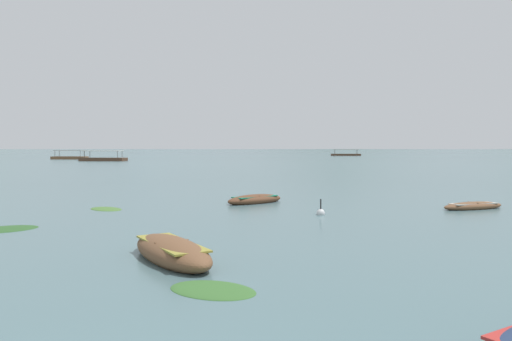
{
  "coord_description": "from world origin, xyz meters",
  "views": [
    {
      "loc": [
        2.3,
        -4.21,
        3.06
      ],
      "look_at": [
        -2.77,
        42.61,
        0.88
      ],
      "focal_mm": 34.9,
      "sensor_mm": 36.0,
      "label": 1
    }
  ],
  "objects": [
    {
      "name": "ferry_0",
      "position": [
        -44.65,
        105.01,
        0.45
      ],
      "size": [
        10.2,
        4.44,
        2.54
      ],
      "color": "#4C3323",
      "rests_on": "ground"
    },
    {
      "name": "weed_patch_2",
      "position": [
        -7.77,
        19.42,
        0.0
      ],
      "size": [
        2.41,
        2.26,
        0.14
      ],
      "primitive_type": "ellipsoid",
      "rotation": [
        0.0,
        0.0,
        0.92
      ],
      "color": "#477033",
      "rests_on": "ground"
    },
    {
      "name": "rowboat_1",
      "position": [
        -1.42,
        8.85,
        0.24
      ],
      "size": [
        3.66,
        4.24,
        0.77
      ],
      "color": "brown",
      "rests_on": "ground"
    },
    {
      "name": "rowboat_6",
      "position": [
        -0.71,
        22.99,
        0.19
      ],
      "size": [
        3.43,
        3.53,
        0.6
      ],
      "color": "brown",
      "rests_on": "ground"
    },
    {
      "name": "weed_patch_1",
      "position": [
        -9.09,
        13.12,
        0.0
      ],
      "size": [
        2.93,
        2.86,
        0.14
      ],
      "primitive_type": "ellipsoid",
      "rotation": [
        0.0,
        0.0,
        0.72
      ],
      "color": "#2D5628",
      "rests_on": "ground"
    },
    {
      "name": "mountain_2",
      "position": [
        145.92,
        2406.76,
        121.36
      ],
      "size": [
        1012.74,
        1012.74,
        242.72
      ],
      "primitive_type": "cone",
      "color": "#4C5B56",
      "rests_on": "ground"
    },
    {
      "name": "mooring_buoy",
      "position": [
        2.81,
        18.5,
        0.09
      ],
      "size": [
        0.38,
        0.38,
        0.83
      ],
      "color": "silver",
      "rests_on": "ground"
    },
    {
      "name": "ferry_2",
      "position": [
        15.68,
        184.13,
        0.45
      ],
      "size": [
        11.02,
        3.97,
        2.54
      ],
      "color": "#4C3323",
      "rests_on": "ground"
    },
    {
      "name": "ferry_1",
      "position": [
        -60.45,
        120.29,
        0.45
      ],
      "size": [
        9.04,
        3.94,
        2.54
      ],
      "color": "brown",
      "rests_on": "ground"
    },
    {
      "name": "ground_plane",
      "position": [
        0.0,
        1500.0,
        0.0
      ],
      "size": [
        6000.0,
        6000.0,
        0.0
      ],
      "primitive_type": "plane",
      "color": "slate"
    },
    {
      "name": "mountain_1",
      "position": [
        -860.99,
        2422.39,
        132.98
      ],
      "size": [
        994.99,
        994.99,
        265.96
      ],
      "primitive_type": "cone",
      "color": "slate",
      "rests_on": "ground"
    },
    {
      "name": "rowboat_3",
      "position": [
        10.42,
        21.51,
        0.14
      ],
      "size": [
        3.61,
        2.46,
        0.45
      ],
      "color": "brown",
      "rests_on": "ground"
    },
    {
      "name": "weed_patch_0",
      "position": [
        0.24,
        6.17,
        0.0
      ],
      "size": [
        2.39,
        2.04,
        0.14
      ],
      "primitive_type": "ellipsoid",
      "rotation": [
        0.0,
        0.0,
        1.18
      ],
      "color": "#38662D",
      "rests_on": "ground"
    }
  ]
}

